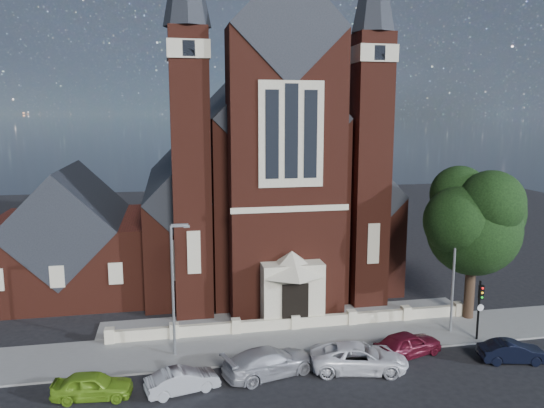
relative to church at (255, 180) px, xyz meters
The scene contains 16 objects.
ground 11.40m from the church, 90.00° to the right, with size 120.00×120.00×0.00m, color black.
pavement_strip 20.18m from the church, 90.00° to the right, with size 60.00×5.00×0.12m, color slate.
forecourt_paving 16.60m from the church, 90.00° to the right, with size 26.00×3.00×0.14m, color slate.
forecourt_wall 18.37m from the church, 90.00° to the right, with size 24.00×0.40×0.90m, color #C0B499.
church is the anchor object (origin of this frame).
parish_hall 17.26m from the church, 162.84° to the right, with size 12.00×12.20×10.24m.
street_tree 21.38m from the church, 53.83° to the right, with size 6.40×6.60×10.70m.
street_lamp_left 20.84m from the church, 112.66° to the right, with size 1.16×0.22×8.09m.
street_lamp_right 21.76m from the church, 61.96° to the right, with size 1.16×0.22×8.09m.
traffic_signal 23.94m from the church, 61.80° to the right, with size 0.28×0.42×4.00m.
car_lime_van 27.05m from the church, 117.94° to the right, with size 1.61×4.01×1.37m, color #70A420.
car_silver_a 25.60m from the church, 108.29° to the right, with size 1.33×3.83×1.26m, color #A1A3A8.
car_silver_b 23.68m from the church, 97.32° to the right, with size 2.16×5.32×1.54m, color #9B9CA3.
car_white_suv 24.01m from the church, 84.47° to the right, with size 2.53×5.49×1.52m, color white.
car_dark_red 23.51m from the church, 75.22° to the right, with size 1.77×4.40×1.50m, color #570F1E.
car_navy 27.18m from the church, 64.17° to the right, with size 1.33×3.81×1.26m, color black.
Camera 1 is at (-8.03, -26.35, 14.32)m, focal length 35.00 mm.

